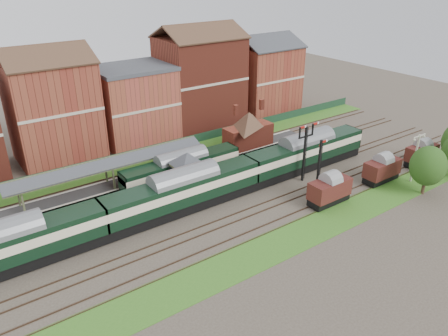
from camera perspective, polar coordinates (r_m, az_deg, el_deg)
ground at (r=56.68m, az=-0.30°, el=-3.90°), size 160.00×160.00×0.00m
grass_back at (r=68.99m, az=-7.98°, el=1.47°), size 90.00×4.50×0.06m
grass_front at (r=48.83m, az=7.96°, el=-9.46°), size 90.00×5.00×0.06m
fence at (r=70.36m, az=-8.79°, el=2.54°), size 90.00×0.12×1.50m
platform at (r=61.71m, az=-9.35°, el=-1.15°), size 55.00×3.40×1.00m
signal_box at (r=56.19m, az=-4.72°, el=-0.59°), size 5.40×5.40×6.00m
brick_hut at (r=61.07m, az=1.77°, el=-0.37°), size 3.20×2.64×2.94m
station_building at (r=68.68m, az=3.20°, el=5.11°), size 8.10×8.10×5.90m
canopy at (r=57.94m, az=-14.92°, el=0.94°), size 26.00×3.89×4.08m
semaphore_bracket at (r=60.08m, az=10.52°, el=2.34°), size 3.60×0.25×8.18m
semaphore_siding at (r=56.15m, az=12.27°, el=-0.05°), size 1.23×0.25×8.00m
yard_lamp at (r=64.42m, az=23.74°, el=1.52°), size 2.60×0.22×7.00m
town_backdrop at (r=74.22m, az=-11.75°, el=8.66°), size 69.00×10.00×16.00m
dmu_train at (r=52.77m, az=-5.20°, el=-2.99°), size 61.53×3.23×4.73m
platform_railcar at (r=59.52m, az=-5.54°, el=0.02°), size 17.31×2.73×3.99m
goods_van_a at (r=56.04m, az=13.62°, el=-2.78°), size 5.62×2.44×3.41m
goods_van_b at (r=63.75m, az=19.94°, el=-0.13°), size 5.46×2.36×3.31m
goods_van_c at (r=71.28m, az=24.39°, el=1.74°), size 5.32×2.31×3.23m
tree_far at (r=61.66m, az=25.11°, el=0.24°), size 4.56×4.56×6.66m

